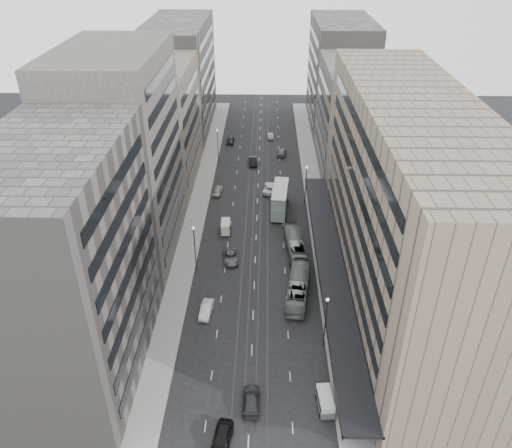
# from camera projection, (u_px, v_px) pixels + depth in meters

# --- Properties ---
(ground) EXTENTS (220.00, 220.00, 0.00)m
(ground) POSITION_uv_depth(u_px,v_px,m) (253.00, 320.00, 72.38)
(ground) COLOR black
(ground) RESTS_ON ground
(sidewalk_right) EXTENTS (4.00, 125.00, 0.15)m
(sidewalk_right) POSITION_uv_depth(u_px,v_px,m) (315.00, 198.00, 104.15)
(sidewalk_right) COLOR gray
(sidewalk_right) RESTS_ON ground
(sidewalk_left) EXTENTS (4.00, 125.00, 0.15)m
(sidewalk_left) POSITION_uv_depth(u_px,v_px,m) (201.00, 196.00, 104.57)
(sidewalk_left) COLOR gray
(sidewalk_left) RESTS_ON ground
(department_store) EXTENTS (19.20, 60.00, 30.00)m
(department_store) POSITION_uv_depth(u_px,v_px,m) (404.00, 204.00, 71.06)
(department_store) COLOR gray
(department_store) RESTS_ON ground
(building_right_mid) EXTENTS (15.00, 28.00, 24.00)m
(building_right_mid) POSITION_uv_depth(u_px,v_px,m) (356.00, 119.00, 110.16)
(building_right_mid) COLOR #49443F
(building_right_mid) RESTS_ON ground
(building_right_far) EXTENTS (15.00, 32.00, 28.00)m
(building_right_far) POSITION_uv_depth(u_px,v_px,m) (340.00, 74.00, 134.73)
(building_right_far) COLOR #66615C
(building_right_far) RESTS_ON ground
(building_left_a) EXTENTS (15.00, 28.00, 30.00)m
(building_left_a) POSITION_uv_depth(u_px,v_px,m) (67.00, 267.00, 58.13)
(building_left_a) COLOR #66615C
(building_left_a) RESTS_ON ground
(building_left_b) EXTENTS (15.00, 26.00, 34.00)m
(building_left_b) POSITION_uv_depth(u_px,v_px,m) (122.00, 157.00, 80.14)
(building_left_b) COLOR #49443F
(building_left_b) RESTS_ON ground
(building_left_c) EXTENTS (15.00, 28.00, 25.00)m
(building_left_c) POSITION_uv_depth(u_px,v_px,m) (157.00, 125.00, 105.54)
(building_left_c) COLOR #786B5D
(building_left_c) RESTS_ON ground
(building_left_d) EXTENTS (15.00, 38.00, 28.00)m
(building_left_d) POSITION_uv_depth(u_px,v_px,m) (180.00, 77.00, 132.93)
(building_left_d) COLOR #66615C
(building_left_d) RESTS_ON ground
(lamp_right_near) EXTENTS (0.44, 0.44, 8.32)m
(lamp_right_near) POSITION_uv_depth(u_px,v_px,m) (326.00, 317.00, 65.23)
(lamp_right_near) COLOR #262628
(lamp_right_near) RESTS_ON ground
(lamp_right_far) EXTENTS (0.44, 0.44, 8.32)m
(lamp_right_far) POSITION_uv_depth(u_px,v_px,m) (306.00, 181.00, 99.39)
(lamp_right_far) COLOR #262628
(lamp_right_far) RESTS_ON ground
(lamp_left_near) EXTENTS (0.44, 0.44, 8.32)m
(lamp_left_near) POSITION_uv_depth(u_px,v_px,m) (195.00, 243.00, 80.09)
(lamp_left_near) COLOR #262628
(lamp_left_near) RESTS_ON ground
(lamp_left_far) EXTENTS (0.44, 0.44, 8.32)m
(lamp_left_far) POSITION_uv_depth(u_px,v_px,m) (218.00, 142.00, 116.81)
(lamp_left_far) COLOR #262628
(lamp_left_far) RESTS_ON ground
(bus_near) EXTENTS (4.49, 12.46, 3.39)m
(bus_near) POSITION_uv_depth(u_px,v_px,m) (298.00, 287.00, 76.17)
(bus_near) COLOR gray
(bus_near) RESTS_ON ground
(bus_far) EXTENTS (3.71, 11.61, 3.18)m
(bus_far) POSITION_uv_depth(u_px,v_px,m) (295.00, 245.00, 86.16)
(bus_far) COLOR gray
(bus_far) RESTS_ON ground
(double_decker) EXTENTS (3.80, 10.04, 5.37)m
(double_decker) POSITION_uv_depth(u_px,v_px,m) (280.00, 199.00, 97.58)
(double_decker) COLOR gray
(double_decker) RESTS_ON ground
(vw_microbus) EXTENTS (2.04, 3.98, 2.08)m
(vw_microbus) POSITION_uv_depth(u_px,v_px,m) (325.00, 401.00, 58.70)
(vw_microbus) COLOR #4E5155
(vw_microbus) RESTS_ON ground
(panel_van) EXTENTS (1.88, 3.65, 2.26)m
(panel_van) POSITION_uv_depth(u_px,v_px,m) (226.00, 227.00, 92.03)
(panel_van) COLOR silver
(panel_van) RESTS_ON ground
(sedan_0) EXTENTS (2.68, 5.24, 1.71)m
(sedan_0) POSITION_uv_depth(u_px,v_px,m) (222.00, 439.00, 54.75)
(sedan_0) COLOR black
(sedan_0) RESTS_ON ground
(sedan_1) EXTENTS (1.99, 4.61, 1.48)m
(sedan_1) POSITION_uv_depth(u_px,v_px,m) (206.00, 309.00, 73.16)
(sedan_1) COLOR silver
(sedan_1) RESTS_ON ground
(sedan_2) EXTENTS (3.00, 5.37, 1.42)m
(sedan_2) POSITION_uv_depth(u_px,v_px,m) (231.00, 257.00, 84.63)
(sedan_2) COLOR #565558
(sedan_2) RESTS_ON ground
(sedan_3) EXTENTS (2.10, 5.09, 1.47)m
(sedan_3) POSITION_uv_depth(u_px,v_px,m) (251.00, 400.00, 59.32)
(sedan_3) COLOR #27272A
(sedan_3) RESTS_ON ground
(sedan_4) EXTENTS (2.05, 4.28, 1.41)m
(sedan_4) POSITION_uv_depth(u_px,v_px,m) (218.00, 191.00, 105.20)
(sedan_4) COLOR #ACA58F
(sedan_4) RESTS_ON ground
(sedan_5) EXTENTS (2.15, 5.06, 1.62)m
(sedan_5) POSITION_uv_depth(u_px,v_px,m) (253.00, 161.00, 118.07)
(sedan_5) COLOR black
(sedan_5) RESTS_ON ground
(sedan_6) EXTENTS (3.45, 6.24, 1.65)m
(sedan_6) POSITION_uv_depth(u_px,v_px,m) (270.00, 188.00, 106.29)
(sedan_6) COLOR white
(sedan_6) RESTS_ON ground
(sedan_7) EXTENTS (2.54, 5.19, 1.45)m
(sedan_7) POSITION_uv_depth(u_px,v_px,m) (282.00, 152.00, 122.82)
(sedan_7) COLOR #57575A
(sedan_7) RESTS_ON ground
(sedan_8) EXTENTS (1.98, 4.58, 1.54)m
(sedan_8) POSITION_uv_depth(u_px,v_px,m) (230.00, 140.00, 129.71)
(sedan_8) COLOR #272629
(sedan_8) RESTS_ON ground
(sedan_9) EXTENTS (1.59, 4.08, 1.32)m
(sedan_9) POSITION_uv_depth(u_px,v_px,m) (270.00, 136.00, 132.53)
(sedan_9) COLOR #B1A593
(sedan_9) RESTS_ON ground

